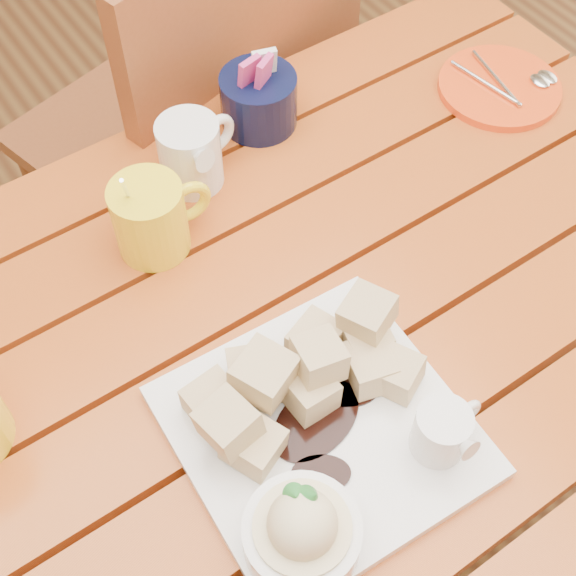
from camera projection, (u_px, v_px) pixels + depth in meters
ground at (293, 553)px, 1.48m from camera, size 5.00×5.00×0.00m
table at (295, 390)px, 0.95m from camera, size 1.20×0.79×0.75m
dessert_plate at (319, 438)px, 0.77m from camera, size 0.28×0.28×0.11m
coffee_mug_right at (152, 217)px, 0.91m from camera, size 0.12×0.08×0.14m
cream_pitcher at (192, 152)px, 0.96m from camera, size 0.11×0.09×0.09m
sugar_caddy at (259, 99)px, 1.03m from camera, size 0.10×0.10×0.11m
orange_saucer at (500, 87)px, 1.09m from camera, size 0.17×0.17×0.02m
chair_far at (207, 128)px, 1.36m from camera, size 0.55×0.55×0.96m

